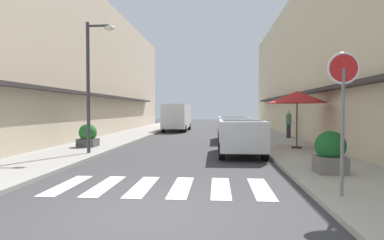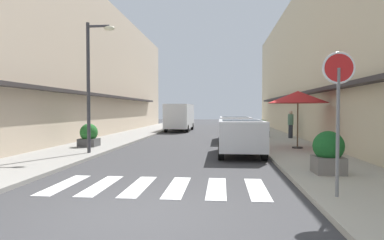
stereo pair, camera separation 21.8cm
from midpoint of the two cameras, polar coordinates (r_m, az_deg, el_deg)
ground_plane at (r=21.05m, az=1.35°, el=-3.30°), size 84.65×84.65×0.00m
sidewalk_left at (r=21.93m, az=-11.50°, el=-2.98°), size 3.06×53.87×0.12m
sidewalk_right at (r=21.28m, az=14.60°, el=-3.15°), size 3.06×53.87×0.12m
building_row_left at (r=24.34m, az=-20.14°, el=8.54°), size 5.50×36.63×9.56m
building_row_right at (r=23.27m, az=24.27°, el=8.92°), size 5.50×36.63×9.65m
crosswalk at (r=8.07m, az=-5.23°, el=-11.61°), size 5.20×2.20×0.01m
parked_car_near at (r=13.46m, az=8.98°, el=-2.29°), size 1.83×4.04×1.47m
parked_car_mid at (r=19.53m, az=7.83°, el=-1.01°), size 1.83×4.30×1.47m
delivery_van at (r=28.52m, az=-1.96°, el=0.86°), size 2.10×5.44×2.37m
round_street_sign at (r=7.20m, az=25.15°, el=5.46°), size 0.65×0.07×2.92m
street_lamp at (r=13.86m, az=-16.62°, el=7.86°), size 1.19×0.28×5.29m
cafe_umbrella at (r=15.60m, az=18.50°, el=3.82°), size 2.71×2.71×2.62m
planter_corner at (r=9.78m, az=23.45°, el=-5.21°), size 0.84×0.84×1.18m
planter_midblock at (r=16.31m, az=-17.31°, el=-2.61°), size 0.84×0.84×1.09m
planter_far at (r=21.54m, az=12.55°, el=-1.48°), size 0.84×0.84×1.12m
pedestrian_walking_near at (r=21.01m, az=17.24°, el=-0.61°), size 0.34×0.34×1.71m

